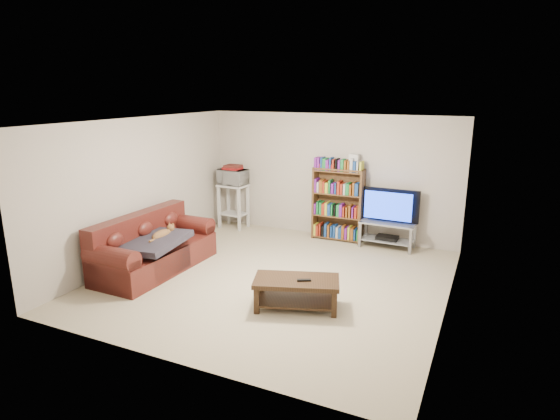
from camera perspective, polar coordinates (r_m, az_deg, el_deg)
The scene contains 19 objects.
floor at distance 7.29m, azimuth -0.61°, elevation -8.44°, with size 5.00×5.00×0.00m, color #C5B793.
ceiling at distance 6.73m, azimuth -0.67°, elevation 10.73°, with size 5.00×5.00×0.00m, color white.
wall_back at distance 9.18m, azimuth 6.10°, elevation 4.14°, with size 5.00×5.00×0.00m, color beige.
wall_front at distance 4.87m, azimuth -13.45°, elevation -5.66°, with size 5.00×5.00×0.00m, color beige.
wall_left at distance 8.27m, azimuth -16.48°, elevation 2.47°, with size 5.00×5.00×0.00m, color beige.
wall_right at distance 6.29m, azimuth 20.39°, elevation -1.58°, with size 5.00×5.00×0.00m, color beige.
sofa at distance 7.86m, azimuth -15.36°, elevation -4.75°, with size 0.95×2.13×0.90m.
blanket at distance 7.58m, azimuth -15.13°, elevation -3.75°, with size 0.82×1.06×0.10m, color #2B2731.
cat at distance 7.70m, azimuth -14.23°, elevation -2.93°, with size 0.23×0.58×0.17m, color brown, non-canonical shape.
coffee_table at distance 6.31m, azimuth 2.01°, elevation -9.45°, with size 1.25×0.90×0.41m.
remote at distance 6.20m, azimuth 2.94°, elevation -8.53°, with size 0.18×0.05×0.02m, color black.
tv_stand at distance 8.80m, azimuth 12.97°, elevation -2.43°, with size 0.99×0.46×0.49m.
television at distance 8.68m, azimuth 13.14°, elevation 0.47°, with size 1.05×0.14×0.61m, color black.
dvd_player at distance 8.84m, azimuth 12.92°, elevation -3.31°, with size 0.39×0.27×0.06m, color black.
bookshelf at distance 9.02m, azimuth 7.08°, elevation 0.82°, with size 0.97×0.31×1.40m.
shelf_clutter at distance 8.85m, azimuth 7.87°, elevation 5.70°, with size 0.71×0.22×0.28m.
microwave_stand at distance 9.82m, azimuth -5.70°, elevation 1.21°, with size 0.60×0.46×0.93m.
microwave at distance 9.72m, azimuth -5.78°, elevation 4.03°, with size 0.57×0.39×0.32m, color silver.
game_boxes at distance 9.69m, azimuth -5.80°, elevation 5.09°, with size 0.34×0.29×0.05m, color maroon.
Camera 1 is at (2.89, -6.06, 2.85)m, focal length 30.00 mm.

